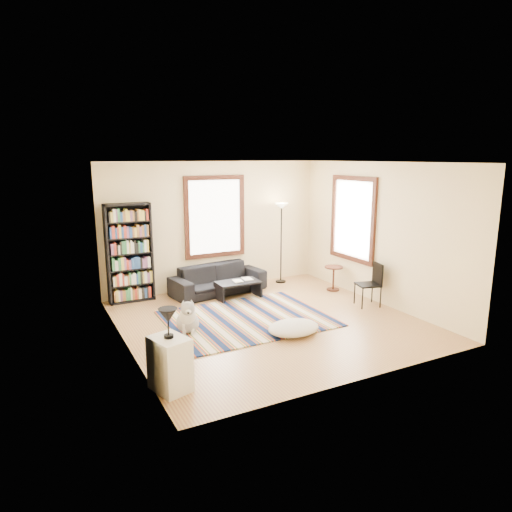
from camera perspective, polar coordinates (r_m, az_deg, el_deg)
name	(u,v)px	position (r m, az deg, el deg)	size (l,w,h in m)	color
floor	(269,323)	(8.31, 1.60, -8.43)	(5.00, 5.00, 0.10)	tan
ceiling	(270,159)	(7.77, 1.73, 12.00)	(5.00, 5.00, 0.10)	white
wall_back	(214,225)	(10.18, -5.32, 3.84)	(5.00, 0.10, 2.80)	beige
wall_front	(368,279)	(5.87, 13.84, -2.78)	(5.00, 0.10, 2.80)	beige
wall_left	(119,259)	(7.06, -16.75, -0.42)	(0.10, 5.00, 2.80)	beige
wall_right	(381,233)	(9.40, 15.41, 2.74)	(0.10, 5.00, 2.80)	beige
window_back	(215,217)	(10.08, -5.17, 4.90)	(1.20, 0.06, 1.60)	white
window_right	(353,219)	(9.91, 12.01, 4.56)	(0.06, 1.20, 1.60)	white
rug	(247,318)	(8.37, -1.12, -7.82)	(2.83, 2.26, 0.02)	#0D1B41
sofa	(218,279)	(9.91, -4.74, -2.89)	(0.80, 2.06, 0.60)	black
bookshelf	(129,253)	(9.49, -15.55, 0.35)	(0.90, 0.30, 2.00)	black
coffee_table	(238,290)	(9.53, -2.27, -4.23)	(0.90, 0.50, 0.36)	black
book_a	(234,281)	(9.44, -2.83, -3.20)	(0.18, 0.24, 0.02)	beige
book_b	(243,279)	(9.58, -1.59, -2.95)	(0.19, 0.25, 0.02)	beige
floor_cushion	(293,328)	(7.69, 4.71, -8.93)	(0.89, 0.67, 0.22)	beige
floor_lamp	(281,243)	(10.57, 3.16, 1.60)	(0.30, 0.30, 1.86)	black
side_table	(333,278)	(10.19, 9.65, -2.77)	(0.40, 0.40, 0.54)	#3F200F
folding_chair	(368,285)	(9.24, 13.82, -3.50)	(0.42, 0.40, 0.86)	black
white_cabinet	(170,364)	(5.97, -10.71, -13.12)	(0.38, 0.50, 0.70)	white
table_lamp	(168,323)	(5.76, -10.92, -8.26)	(0.24, 0.24, 0.38)	black
dog	(187,315)	(7.77, -8.56, -7.35)	(0.42, 0.59, 0.59)	silver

